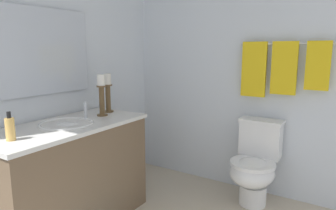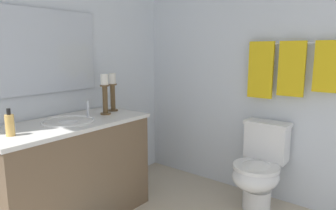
# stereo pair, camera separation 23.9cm
# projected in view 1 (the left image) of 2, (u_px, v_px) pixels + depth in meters

# --- Properties ---
(wall_back) EXTENTS (2.53, 0.04, 2.45)m
(wall_back) POSITION_uv_depth(u_px,v_px,m) (251.00, 66.00, 2.84)
(wall_back) COLOR silver
(wall_back) RESTS_ON ground
(wall_left) EXTENTS (0.04, 2.52, 2.45)m
(wall_left) POSITION_uv_depth(u_px,v_px,m) (51.00, 68.00, 2.46)
(wall_left) COLOR silver
(wall_left) RESTS_ON ground
(vanity_cabinet) EXTENTS (0.58, 1.25, 0.82)m
(vanity_cabinet) POSITION_uv_depth(u_px,v_px,m) (70.00, 176.00, 2.32)
(vanity_cabinet) COLOR brown
(vanity_cabinet) RESTS_ON ground
(sink_basin) EXTENTS (0.40, 0.40, 0.24)m
(sink_basin) POSITION_uv_depth(u_px,v_px,m) (67.00, 129.00, 2.26)
(sink_basin) COLOR white
(sink_basin) RESTS_ON vanity_cabinet
(mirror) EXTENTS (0.02, 0.96, 0.67)m
(mirror) POSITION_uv_depth(u_px,v_px,m) (38.00, 52.00, 2.30)
(mirror) COLOR silver
(candle_holder_tall) EXTENTS (0.09, 0.09, 0.34)m
(candle_holder_tall) POSITION_uv_depth(u_px,v_px,m) (108.00, 92.00, 2.66)
(candle_holder_tall) COLOR brown
(candle_holder_tall) RESTS_ON vanity_cabinet
(candle_holder_short) EXTENTS (0.09, 0.09, 0.35)m
(candle_holder_short) POSITION_uv_depth(u_px,v_px,m) (102.00, 94.00, 2.51)
(candle_holder_short) COLOR brown
(candle_holder_short) RESTS_ON vanity_cabinet
(soap_bottle) EXTENTS (0.06, 0.06, 0.18)m
(soap_bottle) POSITION_uv_depth(u_px,v_px,m) (10.00, 129.00, 1.83)
(soap_bottle) COLOR #E5B259
(soap_bottle) RESTS_ON vanity_cabinet
(toilet) EXTENTS (0.39, 0.54, 0.75)m
(toilet) POSITION_uv_depth(u_px,v_px,m) (255.00, 165.00, 2.67)
(toilet) COLOR white
(toilet) RESTS_ON ground
(towel_bar) EXTENTS (0.79, 0.02, 0.02)m
(towel_bar) POSITION_uv_depth(u_px,v_px,m) (286.00, 44.00, 2.59)
(towel_bar) COLOR silver
(towel_near_vanity) EXTENTS (0.22, 0.03, 0.50)m
(towel_near_vanity) POSITION_uv_depth(u_px,v_px,m) (254.00, 69.00, 2.75)
(towel_near_vanity) COLOR yellow
(towel_near_vanity) RESTS_ON towel_bar
(towel_center) EXTENTS (0.22, 0.03, 0.46)m
(towel_center) POSITION_uv_depth(u_px,v_px,m) (284.00, 68.00, 2.61)
(towel_center) COLOR yellow
(towel_center) RESTS_ON towel_bar
(towel_near_corner) EXTENTS (0.19, 0.03, 0.40)m
(towel_near_corner) POSITION_uv_depth(u_px,v_px,m) (318.00, 66.00, 2.47)
(towel_near_corner) COLOR yellow
(towel_near_corner) RESTS_ON towel_bar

